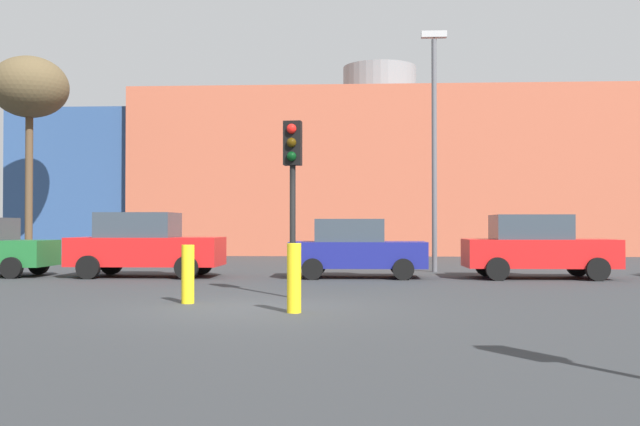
# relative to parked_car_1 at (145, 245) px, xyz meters

# --- Properties ---
(ground_plane) EXTENTS (200.00, 200.00, 0.00)m
(ground_plane) POSITION_rel_parked_car_1_xyz_m (4.20, -7.52, -0.91)
(ground_plane) COLOR #2D3033
(building_backdrop) EXTENTS (37.29, 11.47, 10.15)m
(building_backdrop) POSITION_rel_parked_car_1_xyz_m (7.22, 19.65, 3.09)
(building_backdrop) COLOR #B2563D
(building_backdrop) RESTS_ON ground_plane
(parked_car_1) EXTENTS (4.23, 2.07, 1.83)m
(parked_car_1) POSITION_rel_parked_car_1_xyz_m (0.00, 0.00, 0.00)
(parked_car_1) COLOR red
(parked_car_1) RESTS_ON ground_plane
(parked_car_2) EXTENTS (3.80, 1.87, 1.65)m
(parked_car_2) POSITION_rel_parked_car_1_xyz_m (6.00, 0.00, -0.09)
(parked_car_2) COLOR navy
(parked_car_2) RESTS_ON ground_plane
(parked_car_3) EXTENTS (4.07, 2.00, 1.76)m
(parked_car_3) POSITION_rel_parked_car_1_xyz_m (11.01, 0.00, -0.03)
(parked_car_3) COLOR red
(parked_car_3) RESTS_ON ground_plane
(traffic_light_island) EXTENTS (0.38, 0.37, 3.59)m
(traffic_light_island) POSITION_rel_parked_car_1_xyz_m (4.75, -5.73, 1.74)
(traffic_light_island) COLOR black
(traffic_light_island) RESTS_ON ground_plane
(bare_tree_0) EXTENTS (3.28, 3.28, 8.72)m
(bare_tree_0) POSITION_rel_parked_car_1_xyz_m (-8.05, 10.03, 6.40)
(bare_tree_0) COLOR brown
(bare_tree_0) RESTS_ON ground_plane
(bollard_yellow_0) EXTENTS (0.24, 0.24, 1.17)m
(bollard_yellow_0) POSITION_rel_parked_car_1_xyz_m (5.01, -8.25, -0.33)
(bollard_yellow_0) COLOR yellow
(bollard_yellow_0) RESTS_ON ground_plane
(bollard_yellow_1) EXTENTS (0.24, 0.24, 1.10)m
(bollard_yellow_1) POSITION_rel_parked_car_1_xyz_m (2.88, -6.89, -0.36)
(bollard_yellow_1) COLOR yellow
(bollard_yellow_1) RESTS_ON ground_plane
(street_lamp) EXTENTS (0.80, 0.24, 7.61)m
(street_lamp) POSITION_rel_parked_car_1_xyz_m (8.47, 2.68, 3.42)
(street_lamp) COLOR #59595E
(street_lamp) RESTS_ON ground_plane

